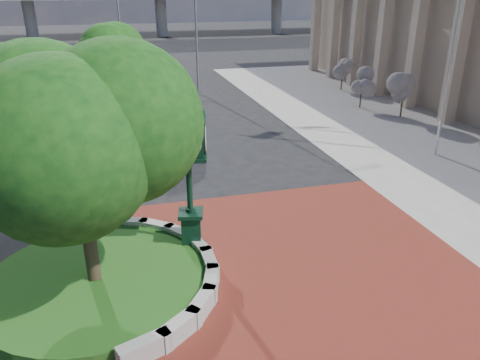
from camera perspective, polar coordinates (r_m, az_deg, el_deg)
name	(u,v)px	position (r m, az deg, el deg)	size (l,w,h in m)	color
ground	(267,263)	(14.43, 3.37, -10.12)	(200.00, 200.00, 0.00)	black
plaza	(279,281)	(13.64, 4.74, -12.22)	(12.00, 12.00, 0.04)	maroon
sidewalk	(475,131)	(30.37, 26.74, 5.33)	(20.00, 50.00, 0.04)	#9E9B93
planter_wall	(178,269)	(13.77, -7.53, -10.72)	(2.96, 6.77, 0.54)	#9E9B93
grass_bed	(96,284)	(13.78, -17.19, -11.98)	(6.10, 6.10, 0.40)	#1E4E16
tree_planter	(79,164)	(12.20, -19.07, 1.84)	(5.20, 5.20, 6.33)	#38281C
tree_street	(110,68)	(29.81, -15.58, 13.02)	(4.40, 4.40, 5.45)	#38281C
post_clock	(189,170)	(13.84, -6.27, 1.17)	(1.22, 1.22, 5.04)	black
parked_car	(155,63)	(47.63, -10.31, 13.85)	(1.97, 4.89, 1.66)	#530B16
flagpole_a	(456,32)	(24.13, 24.81, 16.07)	(1.68, 0.84, 11.46)	silver
street_lamp_near	(199,22)	(36.79, -5.04, 18.67)	(2.03, 0.25, 9.08)	slate
street_lamp_far	(120,5)	(53.38, -14.39, 19.94)	(2.26, 0.28, 10.09)	slate
shrub_near	(403,92)	(31.61, 19.31, 10.04)	(1.20, 1.20, 2.20)	#38281C
shrub_mid	(362,85)	(33.33, 14.65, 11.17)	(1.20, 1.20, 2.20)	#38281C
shrub_far	(343,70)	(38.97, 12.40, 12.94)	(1.20, 1.20, 2.20)	#38281C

